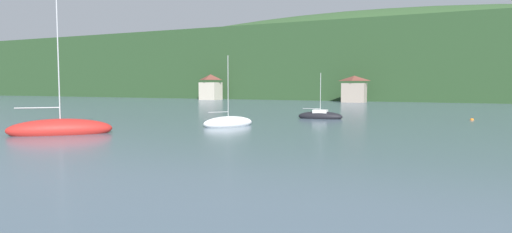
{
  "coord_description": "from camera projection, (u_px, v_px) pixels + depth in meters",
  "views": [
    {
      "loc": [
        10.87,
        30.38,
        4.06
      ],
      "look_at": [
        0.0,
        52.99,
        2.24
      ],
      "focal_mm": 31.16,
      "sensor_mm": 36.0,
      "label": 1
    }
  ],
  "objects": [
    {
      "name": "sailboat_far_2",
      "position": [
        228.0,
        123.0,
        43.4
      ],
      "size": [
        4.27,
        5.62,
        7.22
      ],
      "rotation": [
        0.0,
        0.0,
        1.06
      ],
      "color": "white",
      "rests_on": "ground_plane"
    },
    {
      "name": "shore_building_westcentral",
      "position": [
        354.0,
        89.0,
        100.83
      ],
      "size": [
        5.4,
        3.56,
        6.04
      ],
      "color": "gray",
      "rests_on": "ground_plane"
    },
    {
      "name": "shore_building_west",
      "position": [
        211.0,
        87.0,
        117.78
      ],
      "size": [
        5.03,
        4.5,
        6.74
      ],
      "color": "#BCB29E",
      "rests_on": "ground_plane"
    },
    {
      "name": "sailboat_mid_4",
      "position": [
        60.0,
        129.0,
        36.13
      ],
      "size": [
        7.27,
        7.22,
        12.29
      ],
      "rotation": [
        0.0,
        0.0,
        0.78
      ],
      "color": "red",
      "rests_on": "ground_plane"
    },
    {
      "name": "mooring_buoy_near",
      "position": [
        472.0,
        120.0,
        50.61
      ],
      "size": [
        0.42,
        0.42,
        0.42
      ],
      "primitive_type": "sphere",
      "color": "orange",
      "rests_on": "ground_plane"
    },
    {
      "name": "sailboat_far_9",
      "position": [
        320.0,
        116.0,
        52.68
      ],
      "size": [
        5.46,
        2.24,
        5.73
      ],
      "rotation": [
        0.0,
        0.0,
        0.1
      ],
      "color": "black",
      "rests_on": "ground_plane"
    },
    {
      "name": "wooded_hillside",
      "position": [
        396.0,
        71.0,
        141.14
      ],
      "size": [
        352.0,
        69.91,
        44.48
      ],
      "color": "#264223",
      "rests_on": "ground_plane"
    }
  ]
}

